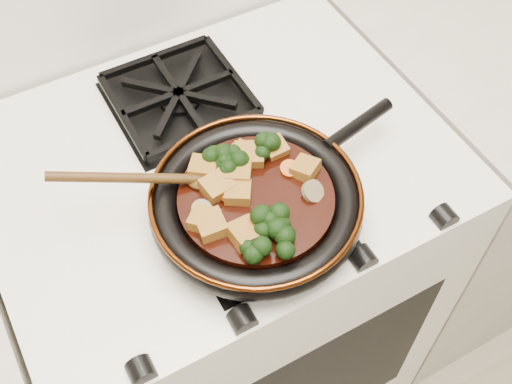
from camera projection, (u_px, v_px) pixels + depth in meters
stove at (226, 285)px, 1.42m from camera, size 0.76×0.60×0.90m
burner_grate_front at (257, 213)px, 0.97m from camera, size 0.23×0.23×0.03m
burner_grate_back at (179, 97)px, 1.12m from camera, size 0.23×0.23×0.03m
skillet at (257, 202)px, 0.95m from camera, size 0.44×0.32×0.05m
braising_sauce at (256, 200)px, 0.94m from camera, size 0.23×0.23×0.02m
tofu_cube_0 at (238, 193)px, 0.93m from camera, size 0.05×0.05×0.02m
tofu_cube_1 at (245, 234)px, 0.89m from camera, size 0.04×0.05×0.03m
tofu_cube_2 at (204, 169)px, 0.96m from camera, size 0.06×0.06×0.03m
tofu_cube_3 at (204, 220)px, 0.90m from camera, size 0.05×0.06×0.02m
tofu_cube_4 at (249, 155)px, 0.97m from camera, size 0.06×0.06×0.03m
tofu_cube_5 at (237, 173)px, 0.95m from camera, size 0.06×0.06×0.03m
tofu_cube_6 at (305, 168)px, 0.96m from camera, size 0.05×0.05×0.03m
tofu_cube_7 at (217, 187)px, 0.94m from camera, size 0.05×0.05×0.03m
tofu_cube_8 at (244, 154)px, 0.97m from camera, size 0.05×0.05×0.02m
tofu_cube_9 at (233, 170)px, 0.96m from camera, size 0.05×0.05×0.02m
tofu_cube_10 at (211, 225)px, 0.90m from camera, size 0.04×0.05×0.03m
tofu_cube_11 at (275, 148)px, 0.98m from camera, size 0.03×0.04×0.03m
broccoli_floret_0 at (230, 165)px, 0.96m from camera, size 0.08×0.09×0.06m
broccoli_floret_1 at (258, 246)px, 0.87m from camera, size 0.08×0.09×0.07m
broccoli_floret_2 at (281, 223)px, 0.89m from camera, size 0.09×0.08×0.07m
broccoli_floret_3 at (287, 242)px, 0.88m from camera, size 0.09×0.09×0.07m
broccoli_floret_4 at (269, 224)px, 0.89m from camera, size 0.09×0.08×0.07m
broccoli_floret_5 at (221, 160)px, 0.96m from camera, size 0.07×0.08×0.06m
broccoli_floret_6 at (265, 149)px, 0.97m from camera, size 0.08×0.08×0.06m
carrot_coin_0 at (230, 196)px, 0.93m from camera, size 0.03×0.03×0.02m
carrot_coin_1 at (213, 158)px, 0.97m from camera, size 0.03×0.03×0.01m
carrot_coin_2 at (241, 176)px, 0.95m from camera, size 0.03×0.03×0.01m
carrot_coin_3 at (289, 169)px, 0.96m from camera, size 0.03×0.03×0.02m
mushroom_slice_0 at (262, 150)px, 0.98m from camera, size 0.04×0.03×0.03m
mushroom_slice_1 at (313, 191)px, 0.93m from camera, size 0.05×0.05×0.03m
mushroom_slice_2 at (202, 210)px, 0.91m from camera, size 0.04×0.04×0.02m
mushroom_slice_3 at (240, 152)px, 0.98m from camera, size 0.04×0.04×0.03m
wooden_spoon at (163, 178)px, 0.93m from camera, size 0.15×0.07×0.23m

